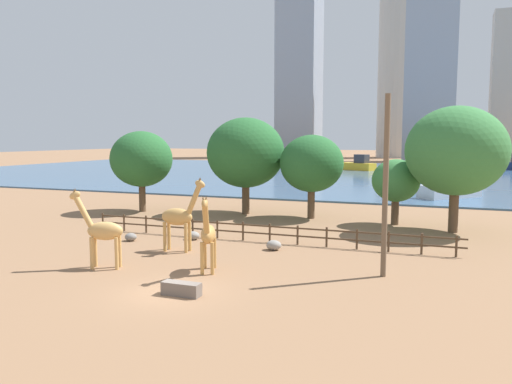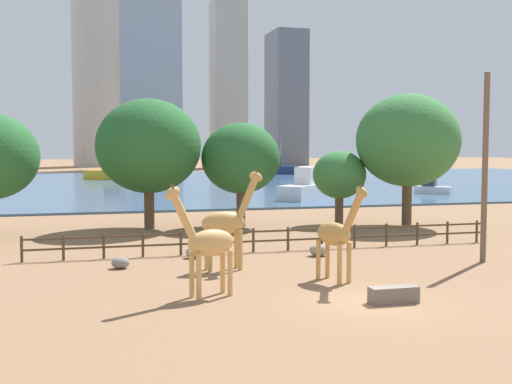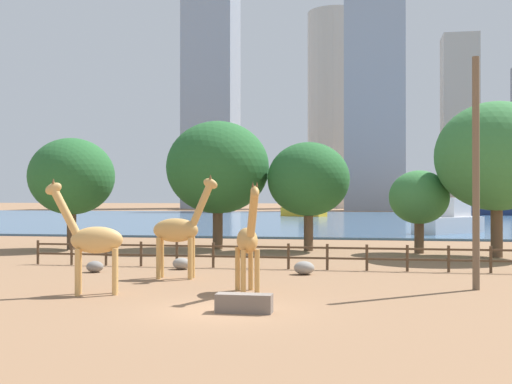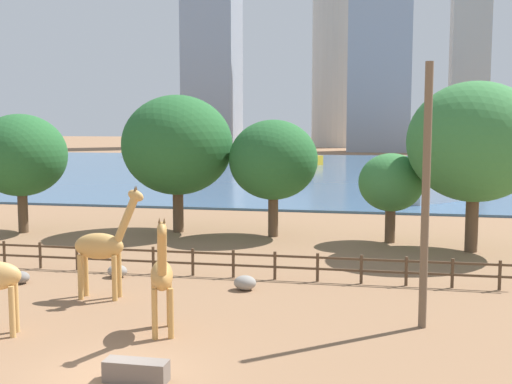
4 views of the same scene
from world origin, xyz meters
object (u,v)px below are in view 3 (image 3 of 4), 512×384
object	(u,v)px
giraffe_young	(179,230)
tree_left_small	(72,177)
boulder_small	(304,268)
tree_right_tall	(419,198)
feeding_trough	(244,303)
boat_sailboat	(305,210)
boat_ferry	(450,221)
giraffe_companion	(248,241)
boulder_by_pole	(95,267)
tree_right_small	(218,168)
utility_pole	(476,173)
boulder_near_fence	(182,264)
tree_center_broad	(308,179)
tree_left_large	(497,156)
boat_barge	(495,208)
giraffe_tall	(92,240)

from	to	relation	value
giraffe_young	tree_left_small	xyz separation A→B (m)	(-11.82, 13.66, 2.85)
boulder_small	tree_right_tall	xyz separation A→B (m)	(6.24, 12.35, 3.27)
feeding_trough	tree_right_tall	distance (m)	23.82
boulder_small	boat_sailboat	bearing A→B (deg)	95.47
tree_left_small	boat_ferry	xyz separation A→B (m)	(27.80, 21.05, -3.70)
giraffe_companion	boat_sailboat	xyz separation A→B (m)	(-5.97, 84.65, -0.66)
tree_right_tall	giraffe_companion	bearing A→B (deg)	-112.80
boulder_by_pole	boat_sailboat	distance (m)	79.37
feeding_trough	tree_right_small	xyz separation A→B (m)	(-6.43, 23.59, 5.38)
utility_pole	boulder_near_fence	size ratio (longest dim) A/B	9.98
tree_center_broad	tree_right_tall	distance (m)	7.34
giraffe_young	feeding_trough	distance (m)	9.12
tree_right_tall	boat_ferry	size ratio (longest dim) A/B	0.72
boulder_by_pole	utility_pole	bearing A→B (deg)	-9.45
tree_center_broad	tree_right_small	xyz separation A→B (m)	(-6.39, 0.46, 0.86)
boulder_by_pole	feeding_trough	world-z (taller)	feeding_trough
giraffe_young	feeding_trough	world-z (taller)	giraffe_young
giraffe_companion	tree_left_small	world-z (taller)	tree_left_small
utility_pole	tree_left_small	size ratio (longest dim) A/B	1.20
boulder_small	tree_left_large	xyz separation A→B (m)	(10.64, 10.42, 5.78)
boat_barge	utility_pole	bearing A→B (deg)	-80.81
giraffe_young	boat_ferry	bearing A→B (deg)	60.89
boulder_near_fence	boat_ferry	xyz separation A→B (m)	(16.90, 31.25, 1.04)
feeding_trough	boat_barge	distance (m)	104.45
tree_right_small	boulder_small	bearing A→B (deg)	-61.35
utility_pole	tree_left_large	bearing A→B (deg)	76.24
boat_barge	giraffe_young	bearing A→B (deg)	-88.16
boulder_small	giraffe_tall	bearing A→B (deg)	-134.25
boat_ferry	boat_sailboat	distance (m)	49.59
giraffe_tall	tree_right_tall	size ratio (longest dim) A/B	0.82
tree_left_large	tree_right_tall	size ratio (longest dim) A/B	1.76
boulder_near_fence	boat_barge	bearing A→B (deg)	70.45
tree_center_broad	tree_left_small	size ratio (longest dim) A/B	0.95
tree_center_broad	tree_right_tall	bearing A→B (deg)	-5.22
boulder_small	boat_sailboat	world-z (taller)	boat_sailboat
tree_right_small	boulder_near_fence	bearing A→B (deg)	-85.13
tree_center_broad	boat_ferry	xyz separation A→B (m)	(11.57, 19.32, -3.49)
giraffe_young	boulder_small	distance (m)	6.18
giraffe_tall	boat_sailboat	world-z (taller)	giraffe_tall
giraffe_companion	boat_ferry	world-z (taller)	giraffe_companion
giraffe_companion	giraffe_tall	bearing A→B (deg)	-97.98
giraffe_young	utility_pole	bearing A→B (deg)	-10.42
tree_center_broad	boat_barge	distance (m)	82.36
tree_center_broad	tree_right_tall	world-z (taller)	tree_center_broad
boulder_small	boat_barge	distance (m)	94.43
giraffe_young	boat_barge	size ratio (longest dim) A/B	0.54
utility_pole	boat_sailboat	distance (m)	83.57
utility_pole	boulder_small	world-z (taller)	utility_pole
giraffe_companion	tree_right_small	world-z (taller)	tree_right_small
utility_pole	boat_barge	xyz separation A→B (m)	(18.42, 94.61, -3.19)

